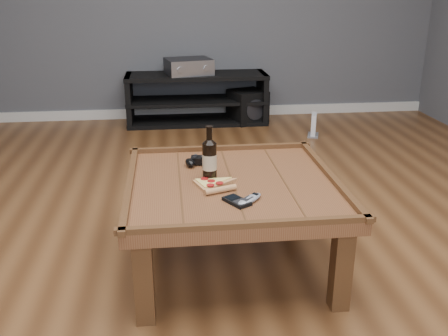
{
  "coord_description": "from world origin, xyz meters",
  "views": [
    {
      "loc": [
        -0.29,
        -2.21,
        1.35
      ],
      "look_at": [
        -0.04,
        0.0,
        0.52
      ],
      "focal_mm": 40.0,
      "sensor_mm": 36.0,
      "label": 1
    }
  ],
  "objects": [
    {
      "name": "media_console",
      "position": [
        0.0,
        2.75,
        0.25
      ],
      "size": [
        1.4,
        0.45,
        0.5
      ],
      "color": "black",
      "rests_on": "ground"
    },
    {
      "name": "baseboard",
      "position": [
        0.0,
        2.99,
        0.05
      ],
      "size": [
        5.0,
        0.02,
        0.1
      ],
      "primitive_type": "cube",
      "color": "silver",
      "rests_on": "ground"
    },
    {
      "name": "smartphone",
      "position": [
        -0.01,
        -0.25,
        0.46
      ],
      "size": [
        0.13,
        0.14,
        0.02
      ],
      "rotation": [
        0.0,
        0.0,
        0.56
      ],
      "color": "black",
      "rests_on": "coffee_table"
    },
    {
      "name": "av_receiver",
      "position": [
        -0.07,
        2.74,
        0.57
      ],
      "size": [
        0.49,
        0.44,
        0.15
      ],
      "rotation": [
        0.0,
        0.0,
        0.22
      ],
      "color": "black",
      "rests_on": "media_console"
    },
    {
      "name": "subwoofer",
      "position": [
        0.51,
        2.71,
        0.16
      ],
      "size": [
        0.42,
        0.42,
        0.33
      ],
      "rotation": [
        0.0,
        0.0,
        0.36
      ],
      "color": "black",
      "rests_on": "ground"
    },
    {
      "name": "game_console",
      "position": [
        1.05,
        2.15,
        0.1
      ],
      "size": [
        0.14,
        0.19,
        0.21
      ],
      "rotation": [
        0.0,
        0.0,
        -0.32
      ],
      "color": "slate",
      "rests_on": "ground"
    },
    {
      "name": "coffee_table",
      "position": [
        0.0,
        0.0,
        0.39
      ],
      "size": [
        1.03,
        1.03,
        0.48
      ],
      "color": "#5A3019",
      "rests_on": "ground"
    },
    {
      "name": "beer_bottle",
      "position": [
        -0.1,
        0.04,
        0.56
      ],
      "size": [
        0.07,
        0.07,
        0.27
      ],
      "color": "black",
      "rests_on": "coffee_table"
    },
    {
      "name": "game_controller",
      "position": [
        -0.14,
        0.24,
        0.47
      ],
      "size": [
        0.18,
        0.13,
        0.05
      ],
      "rotation": [
        0.0,
        0.0,
        -0.15
      ],
      "color": "black",
      "rests_on": "coffee_table"
    },
    {
      "name": "remote_control",
      "position": [
        0.04,
        -0.25,
        0.46
      ],
      "size": [
        0.15,
        0.16,
        0.02
      ],
      "rotation": [
        0.0,
        0.0,
        -0.77
      ],
      "color": "gray",
      "rests_on": "coffee_table"
    },
    {
      "name": "pizza_slice",
      "position": [
        -0.1,
        -0.05,
        0.46
      ],
      "size": [
        0.25,
        0.32,
        0.03
      ],
      "rotation": [
        0.0,
        0.0,
        0.34
      ],
      "color": "tan",
      "rests_on": "coffee_table"
    },
    {
      "name": "ground",
      "position": [
        0.0,
        0.0,
        0.0
      ],
      "size": [
        6.0,
        6.0,
        0.0
      ],
      "primitive_type": "plane",
      "color": "#4D2C16",
      "rests_on": "ground"
    }
  ]
}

